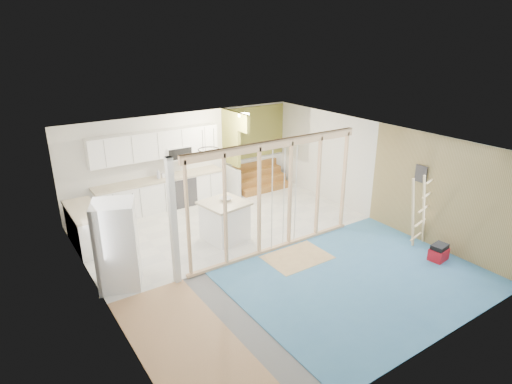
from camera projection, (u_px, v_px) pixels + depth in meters
room at (264, 200)px, 9.23m from camera, size 7.01×8.01×2.61m
floor_overlays at (264, 251)px, 9.77m from camera, size 7.00×8.00×0.03m
stud_frame at (255, 190)px, 9.02m from camera, size 4.66×0.14×2.60m
base_cabinets at (141, 203)px, 11.29m from camera, size 4.45×2.24×0.93m
upper_cabinets at (158, 145)px, 11.57m from camera, size 3.60×0.41×0.85m
green_partition at (250, 161)px, 13.26m from camera, size 2.25×1.51×2.60m
pot_rack at (209, 152)px, 10.29m from camera, size 0.52×0.52×0.72m
sheathing_panel at (444, 195)px, 9.49m from camera, size 0.02×4.00×2.60m
electrical_panel at (421, 174)px, 9.81m from camera, size 0.04×0.30×0.40m
ceiling_light at (244, 115)px, 11.85m from camera, size 0.32×0.32×0.08m
fridge at (117, 245)px, 8.16m from camera, size 1.01×0.97×1.77m
island at (225, 221)px, 10.18m from camera, size 1.13×1.13×0.96m
bowl at (226, 199)px, 10.10m from camera, size 0.29×0.29×0.07m
soap_bottle_a at (158, 174)px, 11.68m from camera, size 0.12×0.12×0.27m
soap_bottle_b at (163, 174)px, 11.78m from camera, size 0.08×0.08×0.18m
toolbox at (439, 253)px, 9.33m from camera, size 0.44×0.35×0.38m
ladder at (420, 211)px, 9.71m from camera, size 0.94×0.07×1.74m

